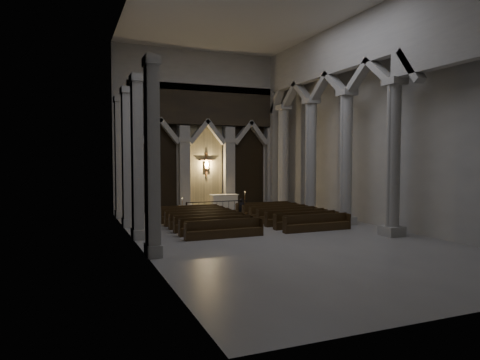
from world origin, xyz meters
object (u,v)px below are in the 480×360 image
(altar_rail, at_px, (217,205))
(pews, at_px, (247,220))
(candle_stand_right, at_px, (245,206))
(candle_stand_left, at_px, (182,211))
(worshipper, at_px, (242,208))
(altar, at_px, (224,201))

(altar_rail, xyz_separation_m, pews, (0.00, -5.61, -0.30))
(candle_stand_right, bearing_deg, candle_stand_left, -172.46)
(altar_rail, xyz_separation_m, worshipper, (0.93, -2.46, 0.02))
(candle_stand_left, relative_size, candle_stand_right, 0.82)
(altar, distance_m, pews, 7.08)
(candle_stand_left, xyz_separation_m, pews, (2.58, -5.51, -0.03))
(altar, height_order, worshipper, worshipper)
(altar_rail, bearing_deg, worshipper, -69.33)
(altar_rail, distance_m, candle_stand_left, 2.59)
(altar_rail, relative_size, candle_stand_left, 3.79)
(candle_stand_left, distance_m, worshipper, 4.24)
(pews, bearing_deg, altar, 81.53)
(altar, relative_size, candle_stand_right, 1.43)
(pews, bearing_deg, altar_rail, 90.00)
(altar, height_order, candle_stand_right, candle_stand_right)
(altar, relative_size, worshipper, 1.70)
(altar_rail, relative_size, worshipper, 3.69)
(candle_stand_right, relative_size, pews, 0.16)
(worshipper, bearing_deg, altar_rail, 113.03)
(candle_stand_right, xyz_separation_m, worshipper, (-1.48, -3.02, 0.22))
(pews, xyz_separation_m, worshipper, (0.93, 3.15, 0.33))
(altar, relative_size, altar_rail, 0.46)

